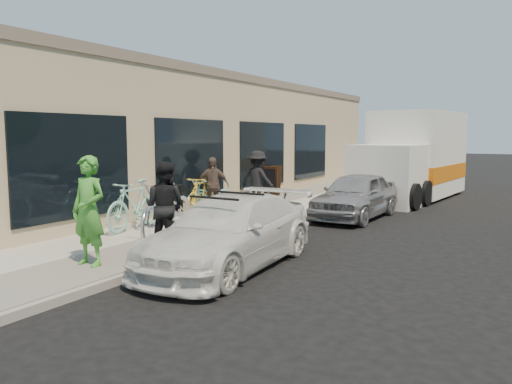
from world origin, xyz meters
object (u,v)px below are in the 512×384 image
at_px(man_standing, 165,206).
at_px(cruiser_bike_a, 135,205).
at_px(woman_rider, 89,211).
at_px(cruiser_bike_b, 210,196).
at_px(sedan_white, 229,232).
at_px(tandem_bike, 168,209).
at_px(bystander_b, 212,185).
at_px(sandwich_board, 271,180).
at_px(bike_rack, 173,198).
at_px(sedan_silver, 356,195).
at_px(cruiser_bike_c, 201,195).
at_px(moving_truck, 413,160).
at_px(bystander_a, 257,179).

relative_size(man_standing, cruiser_bike_a, 0.88).
xyz_separation_m(woman_rider, cruiser_bike_b, (-1.49, 5.39, -0.42)).
xyz_separation_m(sedan_white, tandem_bike, (-1.99, 0.75, 0.16)).
height_order(man_standing, bystander_b, man_standing).
relative_size(sandwich_board, cruiser_bike_b, 0.57).
relative_size(bike_rack, cruiser_bike_b, 0.48).
bearing_deg(sedan_silver, man_standing, -102.10).
relative_size(sandwich_board, bystander_b, 0.68).
height_order(woman_rider, cruiser_bike_b, woman_rider).
bearing_deg(bystander_b, woman_rider, -109.10).
xyz_separation_m(bike_rack, woman_rider, (1.76, -4.18, 0.37)).
bearing_deg(cruiser_bike_c, sedan_white, -61.33).
relative_size(moving_truck, bystander_a, 3.90).
bearing_deg(man_standing, sedan_white, 174.10).
bearing_deg(bike_rack, cruiser_bike_c, 81.27).
bearing_deg(man_standing, sedan_silver, -115.10).
distance_m(cruiser_bike_a, bystander_a, 4.49).
bearing_deg(sedan_silver, cruiser_bike_b, -146.26).
bearing_deg(bystander_a, sandwich_board, -66.81).
height_order(man_standing, cruiser_bike_b, man_standing).
xyz_separation_m(sedan_white, woman_rider, (-1.70, -1.53, 0.44)).
relative_size(sedan_white, cruiser_bike_c, 2.47).
bearing_deg(bystander_b, sedan_white, -84.91).
relative_size(cruiser_bike_a, bystander_a, 1.12).
bearing_deg(man_standing, cruiser_bike_a, -43.77).
relative_size(woman_rider, bystander_a, 1.08).
bearing_deg(cruiser_bike_a, sandwich_board, 87.94).
distance_m(woman_rider, bystander_a, 7.16).
xyz_separation_m(sandwich_board, cruiser_bike_b, (0.56, -4.43, -0.05)).
height_order(sandwich_board, sedan_white, sedan_white).
xyz_separation_m(sedan_silver, cruiser_bike_b, (-3.37, -2.11, -0.00)).
xyz_separation_m(sedan_white, man_standing, (-1.32, -0.13, 0.36)).
relative_size(man_standing, cruiser_bike_c, 0.95).
xyz_separation_m(bike_rack, bystander_b, (0.35, 1.22, 0.24)).
relative_size(moving_truck, woman_rider, 3.62).
distance_m(bike_rack, cruiser_bike_b, 1.24).
bearing_deg(cruiser_bike_a, bystander_b, 80.59).
bearing_deg(moving_truck, man_standing, -93.85).
bearing_deg(cruiser_bike_a, moving_truck, 64.15).
distance_m(moving_truck, man_standing, 11.57).
relative_size(cruiser_bike_b, bystander_b, 1.19).
bearing_deg(bystander_a, bike_rack, 77.15).
xyz_separation_m(bike_rack, sandwich_board, (-0.29, 5.64, 0.01)).
height_order(sedan_silver, man_standing, man_standing).
distance_m(bike_rack, bystander_b, 1.29).
relative_size(sedan_white, man_standing, 2.61).
bearing_deg(cruiser_bike_b, sandwich_board, 102.67).
xyz_separation_m(moving_truck, cruiser_bike_c, (-3.74, -7.67, -0.70)).
bearing_deg(cruiser_bike_c, sandwich_board, 81.76).
xyz_separation_m(bike_rack, tandem_bike, (1.47, -1.89, 0.09)).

